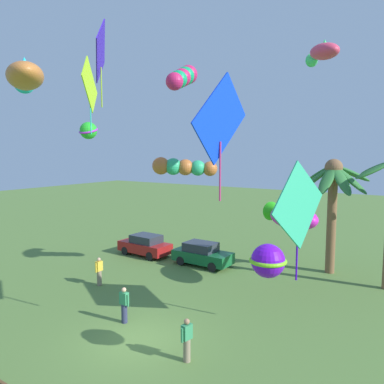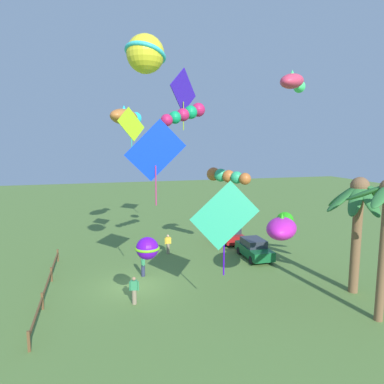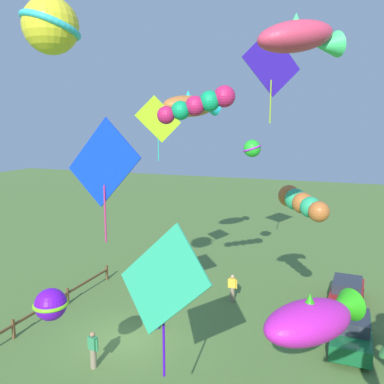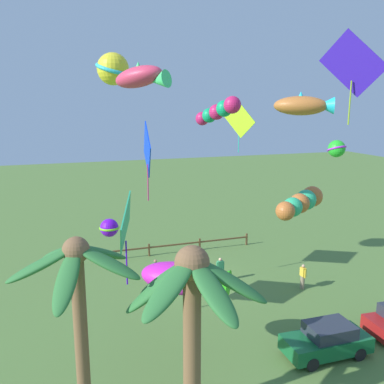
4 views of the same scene
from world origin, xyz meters
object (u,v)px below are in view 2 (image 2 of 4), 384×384
Objects in this scene: spectator_0 at (143,265)px; spectator_2 at (134,290)px; kite_fish_7 at (293,82)px; parked_car_0 at (254,249)px; kite_tube_0 at (227,176)px; kite_ball_3 at (145,54)px; kite_fish_10 at (282,227)px; kite_diamond_2 at (131,125)px; palm_tree_0 at (359,207)px; parked_car_1 at (229,234)px; spectator_1 at (168,244)px; kite_ball_8 at (172,147)px; kite_ball_9 at (147,248)px; kite_diamond_11 at (224,217)px; kite_diamond_5 at (183,92)px; kite_diamond_1 at (155,152)px; kite_tube_6 at (185,114)px; kite_fish_4 at (125,117)px.

spectator_0 and spectator_2 have the same top height.
parked_car_0 is at bearing 166.71° from kite_fish_7.
kite_tube_0 is 1.27× the size of kite_ball_3.
kite_diamond_2 is at bearing -126.73° from kite_fish_10.
kite_fish_7 is (0.35, -4.92, 6.84)m from palm_tree_0.
parked_car_1 is 2.50× the size of spectator_1.
kite_ball_8 is 0.86× the size of kite_ball_9.
kite_diamond_11 is at bearing -68.23° from kite_fish_10.
kite_ball_3 reaches higher than kite_diamond_2.
spectator_0 is (6.21, -8.72, 0.06)m from parked_car_1.
kite_diamond_2 is 5.95m from kite_ball_8.
parked_car_1 is 0.81× the size of kite_diamond_11.
spectator_1 is at bearing -73.32° from parked_car_1.
kite_diamond_2 is 6.99m from kite_diamond_5.
kite_fish_7 reaches higher than kite_diamond_1.
kite_tube_0 is (-5.38, 7.52, 5.75)m from spectator_2.
kite_diamond_11 reaches higher than kite_ball_9.
kite_tube_0 reaches higher than kite_fish_10.
kite_diamond_2 is at bearing -47.72° from kite_diamond_5.
kite_ball_8 is at bearing 149.93° from spectator_0.
kite_diamond_2 is 2.14× the size of kite_ball_9.
palm_tree_0 is at bearing 91.51° from kite_ball_3.
kite_tube_6 is 0.61× the size of kite_diamond_11.
kite_diamond_1 is (10.82, -8.52, 7.80)m from parked_car_1.
kite_ball_3 reaches higher than palm_tree_0.
palm_tree_0 is 13.36m from parked_car_1.
kite_ball_3 is 0.68× the size of kite_fish_4.
kite_diamond_1 is 0.93× the size of kite_diamond_5.
parked_car_0 is 17.28m from kite_ball_3.
spectator_0 is 1.25× the size of kite_ball_8.
kite_fish_7 reaches higher than parked_car_0.
kite_fish_4 is 7.76m from kite_tube_6.
spectator_2 is 12.40m from kite_ball_3.
kite_diamond_5 is 1.62× the size of kite_tube_6.
kite_tube_6 is at bearing -38.94° from parked_car_1.
kite_fish_7 is (10.65, 4.48, 11.30)m from spectator_1.
kite_ball_9 is at bearing -20.46° from kite_diamond_1.
kite_fish_4 is (-4.30, -9.37, 10.31)m from parked_car_0.
kite_diamond_11 reaches higher than parked_car_1.
palm_tree_0 is 9.22m from parked_car_0.
kite_diamond_2 reaches higher than spectator_2.
kite_fish_7 reaches higher than spectator_0.
kite_fish_7 is (0.02, 7.57, -0.88)m from kite_ball_3.
kite_tube_0 is at bearing 52.41° from spectator_1.
kite_diamond_2 is at bearing 178.71° from kite_ball_9.
kite_diamond_1 is 11.86m from kite_diamond_5.
kite_diamond_2 reaches higher than kite_diamond_1.
parked_car_1 is at bearing 141.06° from kite_tube_6.
kite_ball_8 is at bearing 139.67° from kite_diamond_2.
kite_diamond_1 is (0.62, 1.21, 7.73)m from spectator_2.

